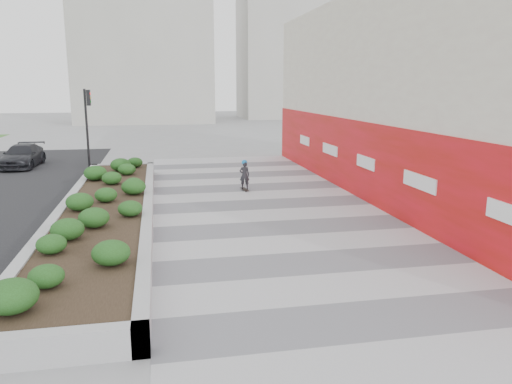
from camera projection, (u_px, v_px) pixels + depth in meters
ground at (341, 291)px, 10.73m from camera, size 160.00×160.00×0.00m
walkway at (302, 247)px, 13.61m from camera, size 8.00×36.00×0.01m
building at (430, 95)px, 19.85m from camera, size 6.04×24.08×8.00m
planter at (106, 208)px, 16.32m from camera, size 3.00×18.00×0.90m
traffic_signal_near at (88, 117)px, 25.58m from camera, size 0.33×0.28×4.20m
distant_bldg_north_l at (143, 39)px, 60.49m from camera, size 16.00×12.00×20.00m
distant_bldg_north_r at (292, 30)px, 68.67m from camera, size 14.00×10.00×24.00m
manhole_cover at (319, 246)px, 13.70m from camera, size 0.44×0.44×0.01m
skateboarder at (244, 175)px, 20.93m from camera, size 0.45×0.74×1.32m
car_dark at (22, 156)px, 27.17m from camera, size 1.85×4.23×1.21m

